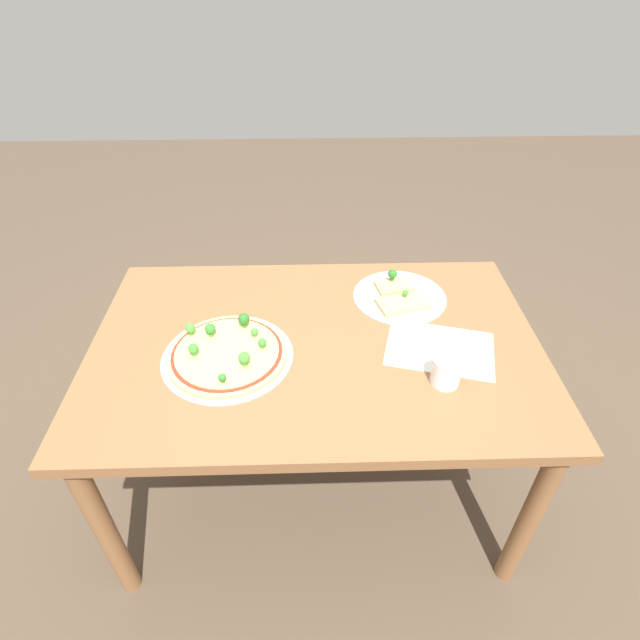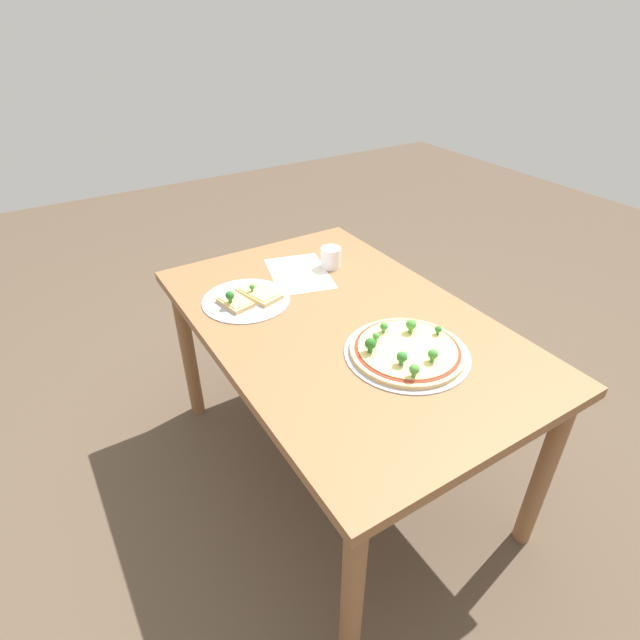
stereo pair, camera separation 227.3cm
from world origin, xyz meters
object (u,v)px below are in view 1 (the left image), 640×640
(pizza_tray_whole, at_px, (227,353))
(pizza_tray_slice, at_px, (399,296))
(dining_table, at_px, (316,362))
(drinking_cup, at_px, (446,371))

(pizza_tray_whole, distance_m, pizza_tray_slice, 0.62)
(pizza_tray_whole, bearing_deg, pizza_tray_slice, -153.20)
(dining_table, height_order, drinking_cup, drinking_cup)
(pizza_tray_slice, bearing_deg, dining_table, 36.95)
(pizza_tray_slice, bearing_deg, pizza_tray_whole, 26.80)
(pizza_tray_whole, xyz_separation_m, pizza_tray_slice, (-0.55, -0.28, -0.00))
(dining_table, distance_m, pizza_tray_slice, 0.38)
(dining_table, relative_size, pizza_tray_slice, 4.31)
(dining_table, bearing_deg, drinking_cup, 152.88)
(pizza_tray_whole, height_order, drinking_cup, drinking_cup)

